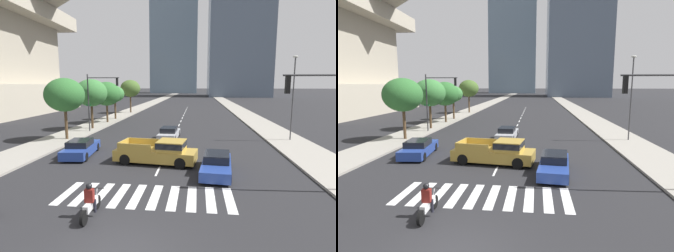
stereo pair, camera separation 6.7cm
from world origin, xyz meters
TOP-DOWN VIEW (x-y plane):
  - sidewalk_east at (11.18, 30.00)m, footprint 4.00×260.00m
  - sidewalk_west at (-11.18, 30.00)m, footprint 4.00×260.00m
  - crosswalk_near at (-0.00, 4.82)m, footprint 8.55×2.99m
  - lane_divider_center at (0.00, 32.82)m, footprint 0.14×50.00m
  - motorcycle_trailing at (-1.90, 2.52)m, footprint 0.70×2.08m
  - pickup_truck at (-0.11, 10.55)m, footprint 5.86×2.81m
  - sedan_blue_0 at (3.69, 8.79)m, footprint 2.21×4.86m
  - sedan_silver_1 at (-0.37, 19.29)m, footprint 1.95×4.78m
  - sedan_blue_2 at (-6.46, 11.93)m, footprint 2.26×4.83m
  - traffic_signal_near at (8.98, 6.42)m, footprint 3.94×0.28m
  - traffic_signal_far at (-8.70, 22.23)m, footprint 3.98×0.28m
  - street_lamp_east at (11.48, 19.36)m, footprint 0.50×0.24m
  - street_tree_nearest at (-10.38, 17.47)m, footprint 3.81×3.81m
  - street_tree_second at (-10.38, 24.13)m, footprint 3.86×3.86m
  - street_tree_third at (-10.38, 29.75)m, footprint 3.94×3.94m
  - street_tree_fourth at (-10.38, 33.63)m, footprint 2.93×2.93m
  - street_tree_fifth at (-10.38, 43.51)m, footprint 3.78×3.78m
  - office_tower_left_skyline at (-13.15, 175.81)m, footprint 29.75×21.29m

SIDE VIEW (x-z plane):
  - lane_divider_center at x=0.00m, z-range 0.00..0.01m
  - crosswalk_near at x=0.00m, z-range 0.00..0.01m
  - sidewalk_east at x=11.18m, z-range 0.00..0.15m
  - sidewalk_west at x=-11.18m, z-range 0.00..0.15m
  - sedan_silver_1 at x=-0.37m, z-range -0.04..1.18m
  - sedan_blue_0 at x=3.69m, z-range -0.05..1.20m
  - motorcycle_trailing at x=-1.90m, z-range -0.16..1.33m
  - sedan_blue_2 at x=-6.46m, z-range -0.04..1.23m
  - pickup_truck at x=-0.11m, z-range -0.02..1.65m
  - street_tree_fourth at x=-10.38m, z-range 1.45..6.58m
  - street_tree_third at x=-10.38m, z-range 1.32..7.03m
  - traffic_signal_near at x=8.98m, z-range 1.24..7.40m
  - street_tree_nearest at x=-10.38m, z-range 1.49..7.45m
  - street_tree_second at x=-10.38m, z-range 1.49..7.46m
  - traffic_signal_far at x=-8.70m, z-range 1.28..7.76m
  - street_tree_fifth at x=-10.38m, z-range 1.63..7.85m
  - street_lamp_east at x=11.48m, z-range 0.75..8.75m
  - office_tower_left_skyline at x=-13.15m, z-range -6.02..118.57m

